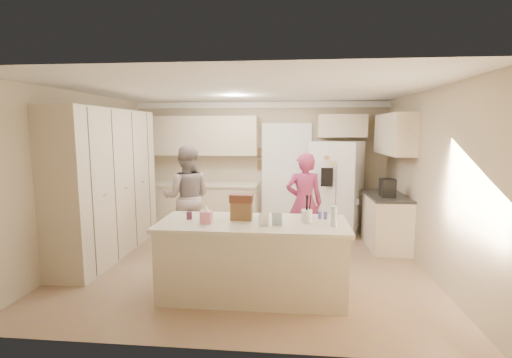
# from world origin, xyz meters

# --- Properties ---
(floor) EXTENTS (5.20, 4.60, 0.02)m
(floor) POSITION_xyz_m (0.00, 0.00, -0.01)
(floor) COLOR #8C6B55
(floor) RESTS_ON ground
(ceiling) EXTENTS (5.20, 4.60, 0.02)m
(ceiling) POSITION_xyz_m (0.00, 0.00, 2.61)
(ceiling) COLOR white
(ceiling) RESTS_ON wall_back
(wall_back) EXTENTS (5.20, 0.02, 2.60)m
(wall_back) POSITION_xyz_m (0.00, 2.31, 1.30)
(wall_back) COLOR tan
(wall_back) RESTS_ON ground
(wall_front) EXTENTS (5.20, 0.02, 2.60)m
(wall_front) POSITION_xyz_m (0.00, -2.31, 1.30)
(wall_front) COLOR tan
(wall_front) RESTS_ON ground
(wall_left) EXTENTS (0.02, 4.60, 2.60)m
(wall_left) POSITION_xyz_m (-2.61, 0.00, 1.30)
(wall_left) COLOR tan
(wall_left) RESTS_ON ground
(wall_right) EXTENTS (0.02, 4.60, 2.60)m
(wall_right) POSITION_xyz_m (2.61, 0.00, 1.30)
(wall_right) COLOR tan
(wall_right) RESTS_ON ground
(crown_back) EXTENTS (5.20, 0.08, 0.12)m
(crown_back) POSITION_xyz_m (0.00, 2.26, 2.53)
(crown_back) COLOR white
(crown_back) RESTS_ON wall_back
(pantry_bank) EXTENTS (0.60, 2.60, 2.35)m
(pantry_bank) POSITION_xyz_m (-2.30, 0.20, 1.18)
(pantry_bank) COLOR beige
(pantry_bank) RESTS_ON floor
(back_base_cab) EXTENTS (2.20, 0.60, 0.88)m
(back_base_cab) POSITION_xyz_m (-1.15, 2.00, 0.44)
(back_base_cab) COLOR beige
(back_base_cab) RESTS_ON floor
(back_countertop) EXTENTS (2.24, 0.63, 0.04)m
(back_countertop) POSITION_xyz_m (-1.15, 1.99, 0.90)
(back_countertop) COLOR beige
(back_countertop) RESTS_ON back_base_cab
(back_upper_cab) EXTENTS (2.20, 0.35, 0.80)m
(back_upper_cab) POSITION_xyz_m (-1.15, 2.12, 1.90)
(back_upper_cab) COLOR beige
(back_upper_cab) RESTS_ON wall_back
(doorway_opening) EXTENTS (0.90, 0.06, 2.10)m
(doorway_opening) POSITION_xyz_m (0.55, 2.28, 1.05)
(doorway_opening) COLOR black
(doorway_opening) RESTS_ON floor
(doorway_casing) EXTENTS (1.02, 0.03, 2.22)m
(doorway_casing) POSITION_xyz_m (0.55, 2.24, 1.05)
(doorway_casing) COLOR white
(doorway_casing) RESTS_ON floor
(wall_frame_upper) EXTENTS (0.15, 0.02, 0.20)m
(wall_frame_upper) POSITION_xyz_m (0.02, 2.27, 1.55)
(wall_frame_upper) COLOR brown
(wall_frame_upper) RESTS_ON wall_back
(wall_frame_lower) EXTENTS (0.15, 0.02, 0.20)m
(wall_frame_lower) POSITION_xyz_m (0.02, 2.27, 1.28)
(wall_frame_lower) COLOR brown
(wall_frame_lower) RESTS_ON wall_back
(refrigerator) EXTENTS (1.11, 1.01, 1.80)m
(refrigerator) POSITION_xyz_m (1.54, 1.83, 0.90)
(refrigerator) COLOR white
(refrigerator) RESTS_ON floor
(fridge_seam) EXTENTS (0.02, 0.02, 1.78)m
(fridge_seam) POSITION_xyz_m (1.54, 1.48, 0.90)
(fridge_seam) COLOR gray
(fridge_seam) RESTS_ON refrigerator
(fridge_dispenser) EXTENTS (0.22, 0.03, 0.35)m
(fridge_dispenser) POSITION_xyz_m (1.32, 1.47, 1.15)
(fridge_dispenser) COLOR black
(fridge_dispenser) RESTS_ON refrigerator
(fridge_handle_l) EXTENTS (0.02, 0.02, 0.85)m
(fridge_handle_l) POSITION_xyz_m (1.49, 1.46, 1.05)
(fridge_handle_l) COLOR silver
(fridge_handle_l) RESTS_ON refrigerator
(fridge_handle_r) EXTENTS (0.02, 0.02, 0.85)m
(fridge_handle_r) POSITION_xyz_m (1.59, 1.46, 1.05)
(fridge_handle_r) COLOR silver
(fridge_handle_r) RESTS_ON refrigerator
(over_fridge_cab) EXTENTS (0.95, 0.35, 0.45)m
(over_fridge_cab) POSITION_xyz_m (1.65, 2.12, 2.10)
(over_fridge_cab) COLOR beige
(over_fridge_cab) RESTS_ON wall_back
(right_base_cab) EXTENTS (0.60, 1.20, 0.88)m
(right_base_cab) POSITION_xyz_m (2.30, 1.00, 0.44)
(right_base_cab) COLOR beige
(right_base_cab) RESTS_ON floor
(right_countertop) EXTENTS (0.63, 1.24, 0.04)m
(right_countertop) POSITION_xyz_m (2.29, 1.00, 0.90)
(right_countertop) COLOR #2D2B28
(right_countertop) RESTS_ON right_base_cab
(right_upper_cab) EXTENTS (0.35, 1.50, 0.70)m
(right_upper_cab) POSITION_xyz_m (2.43, 1.20, 1.95)
(right_upper_cab) COLOR beige
(right_upper_cab) RESTS_ON wall_right
(coffee_maker) EXTENTS (0.22, 0.28, 0.30)m
(coffee_maker) POSITION_xyz_m (2.25, 0.80, 1.07)
(coffee_maker) COLOR black
(coffee_maker) RESTS_ON right_countertop
(island_base) EXTENTS (2.20, 0.90, 0.88)m
(island_base) POSITION_xyz_m (0.20, -1.10, 0.44)
(island_base) COLOR beige
(island_base) RESTS_ON floor
(island_top) EXTENTS (2.28, 0.96, 0.05)m
(island_top) POSITION_xyz_m (0.20, -1.10, 0.90)
(island_top) COLOR beige
(island_top) RESTS_ON island_base
(utensil_crock) EXTENTS (0.13, 0.13, 0.15)m
(utensil_crock) POSITION_xyz_m (0.85, -1.05, 1.00)
(utensil_crock) COLOR white
(utensil_crock) RESTS_ON island_top
(tissue_box) EXTENTS (0.13, 0.13, 0.14)m
(tissue_box) POSITION_xyz_m (-0.35, -1.20, 1.00)
(tissue_box) COLOR pink
(tissue_box) RESTS_ON island_top
(tissue_plume) EXTENTS (0.08, 0.08, 0.08)m
(tissue_plume) POSITION_xyz_m (-0.35, -1.20, 1.10)
(tissue_plume) COLOR white
(tissue_plume) RESTS_ON tissue_box
(dollhouse_body) EXTENTS (0.26, 0.18, 0.22)m
(dollhouse_body) POSITION_xyz_m (0.05, -1.00, 1.04)
(dollhouse_body) COLOR brown
(dollhouse_body) RESTS_ON island_top
(dollhouse_roof) EXTENTS (0.28, 0.20, 0.10)m
(dollhouse_roof) POSITION_xyz_m (0.05, -1.00, 1.20)
(dollhouse_roof) COLOR #592D1E
(dollhouse_roof) RESTS_ON dollhouse_body
(jam_jar) EXTENTS (0.07, 0.07, 0.09)m
(jam_jar) POSITION_xyz_m (-0.60, -1.05, 0.97)
(jam_jar) COLOR #59263F
(jam_jar) RESTS_ON island_top
(greeting_card_a) EXTENTS (0.12, 0.06, 0.16)m
(greeting_card_a) POSITION_xyz_m (0.35, -1.30, 1.01)
(greeting_card_a) COLOR white
(greeting_card_a) RESTS_ON island_top
(greeting_card_b) EXTENTS (0.12, 0.05, 0.16)m
(greeting_card_b) POSITION_xyz_m (0.50, -1.25, 1.01)
(greeting_card_b) COLOR silver
(greeting_card_b) RESTS_ON island_top
(water_bottle) EXTENTS (0.07, 0.07, 0.24)m
(water_bottle) POSITION_xyz_m (1.15, -1.25, 1.04)
(water_bottle) COLOR silver
(water_bottle) RESTS_ON island_top
(shaker_salt) EXTENTS (0.05, 0.05, 0.09)m
(shaker_salt) POSITION_xyz_m (1.02, -0.88, 0.97)
(shaker_salt) COLOR #474497
(shaker_salt) RESTS_ON island_top
(shaker_pepper) EXTENTS (0.05, 0.05, 0.09)m
(shaker_pepper) POSITION_xyz_m (1.09, -0.88, 0.97)
(shaker_pepper) COLOR #474497
(shaker_pepper) RESTS_ON island_top
(teen_boy) EXTENTS (0.94, 0.78, 1.76)m
(teen_boy) POSITION_xyz_m (-1.12, 0.63, 0.88)
(teen_boy) COLOR #999290
(teen_boy) RESTS_ON floor
(teen_girl) EXTENTS (0.63, 0.44, 1.66)m
(teen_girl) POSITION_xyz_m (0.87, 0.57, 0.83)
(teen_girl) COLOR #AC337D
(teen_girl) RESTS_ON floor
(fridge_magnets) EXTENTS (0.76, 0.02, 1.44)m
(fridge_magnets) POSITION_xyz_m (1.54, 1.47, 0.90)
(fridge_magnets) COLOR tan
(fridge_magnets) RESTS_ON refrigerator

